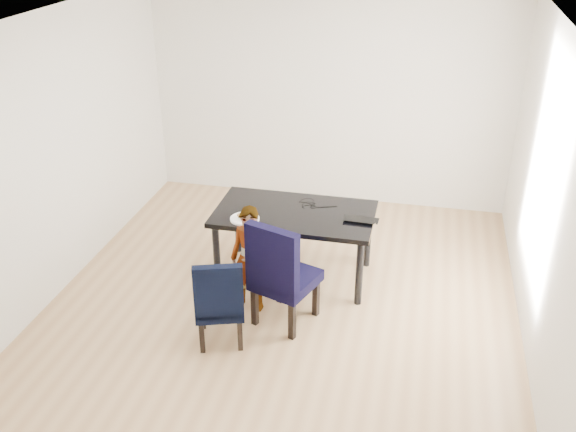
% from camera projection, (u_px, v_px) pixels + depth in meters
% --- Properties ---
extents(floor, '(4.50, 5.00, 0.01)m').
position_uv_depth(floor, '(284.00, 302.00, 6.35)').
color(floor, tan).
rests_on(floor, ground).
extents(ceiling, '(4.50, 5.00, 0.01)m').
position_uv_depth(ceiling, '(282.00, 21.00, 5.12)').
color(ceiling, white).
rests_on(ceiling, wall_back).
extents(wall_back, '(4.50, 0.01, 2.70)m').
position_uv_depth(wall_back, '(329.00, 97.00, 7.92)').
color(wall_back, white).
rests_on(wall_back, ground).
extents(wall_front, '(4.50, 0.01, 2.70)m').
position_uv_depth(wall_front, '(181.00, 351.00, 3.56)').
color(wall_front, silver).
rests_on(wall_front, ground).
extents(wall_left, '(0.01, 5.00, 2.70)m').
position_uv_depth(wall_left, '(56.00, 156.00, 6.18)').
color(wall_left, white).
rests_on(wall_left, ground).
extents(wall_right, '(0.01, 5.00, 2.70)m').
position_uv_depth(wall_right, '(549.00, 200.00, 5.30)').
color(wall_right, white).
rests_on(wall_right, ground).
extents(dining_table, '(1.60, 0.90, 0.75)m').
position_uv_depth(dining_table, '(294.00, 244.00, 6.62)').
color(dining_table, black).
rests_on(dining_table, floor).
extents(chair_left, '(0.54, 0.55, 0.87)m').
position_uv_depth(chair_left, '(219.00, 298.00, 5.63)').
color(chair_left, black).
rests_on(chair_left, floor).
extents(chair_right, '(0.66, 0.68, 1.07)m').
position_uv_depth(chair_right, '(286.00, 271.00, 5.85)').
color(chair_right, black).
rests_on(chair_right, floor).
extents(child, '(0.42, 0.30, 1.07)m').
position_uv_depth(child, '(250.00, 259.00, 6.03)').
color(child, '#FF5A15').
rests_on(child, floor).
extents(plate, '(0.37, 0.37, 0.02)m').
position_uv_depth(plate, '(245.00, 219.00, 6.29)').
color(plate, white).
rests_on(plate, dining_table).
extents(sandwich, '(0.18, 0.11, 0.07)m').
position_uv_depth(sandwich, '(245.00, 216.00, 6.26)').
color(sandwich, '#A4763A').
rests_on(sandwich, plate).
extents(laptop, '(0.35, 0.23, 0.03)m').
position_uv_depth(laptop, '(362.00, 218.00, 6.29)').
color(laptop, black).
rests_on(laptop, dining_table).
extents(cable_tangle, '(0.16, 0.16, 0.01)m').
position_uv_depth(cable_tangle, '(309.00, 206.00, 6.55)').
color(cable_tangle, black).
rests_on(cable_tangle, dining_table).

